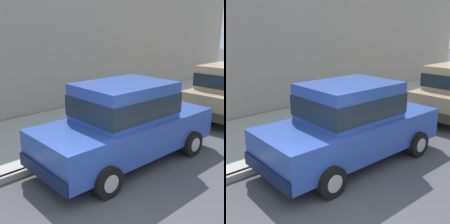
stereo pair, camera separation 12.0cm
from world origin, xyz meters
TOP-DOWN VIEW (x-y plane):
  - curb at (-3.20, 0.00)m, footprint 0.16×64.00m
  - car_blue_sedan at (-2.17, 2.09)m, footprint 2.14×4.66m
  - dog_grey at (-5.05, 3.58)m, footprint 0.28×0.75m
  - fire_hydrant at (-3.65, 1.26)m, footprint 0.34×0.24m
  - building_facade at (-7.10, 5.88)m, footprint 0.50×20.00m

SIDE VIEW (x-z plane):
  - curb at x=-3.20m, z-range 0.00..0.14m
  - dog_grey at x=-5.05m, z-range 0.18..0.67m
  - fire_hydrant at x=-3.65m, z-range 0.11..0.84m
  - car_blue_sedan at x=-2.17m, z-range 0.02..1.94m
  - building_facade at x=-7.10m, z-range 0.00..5.02m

